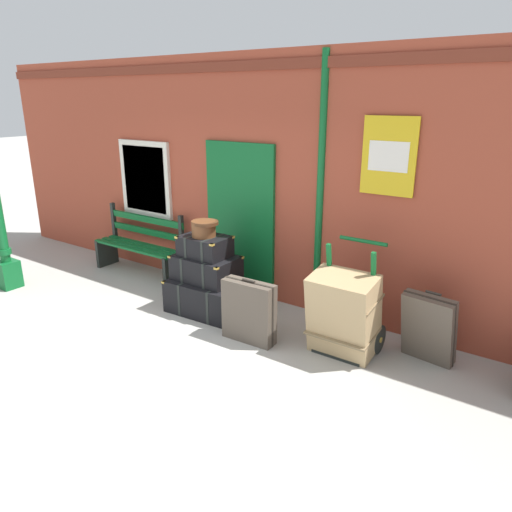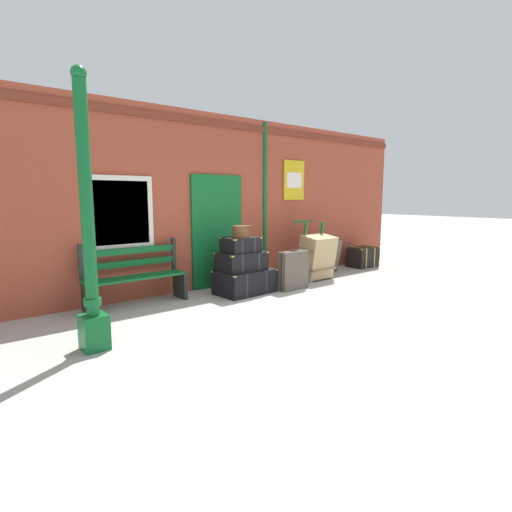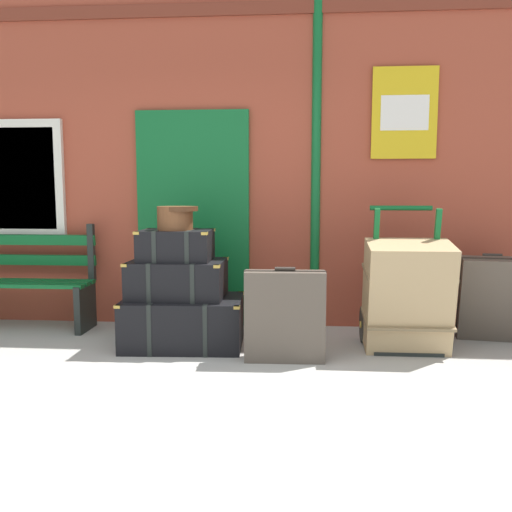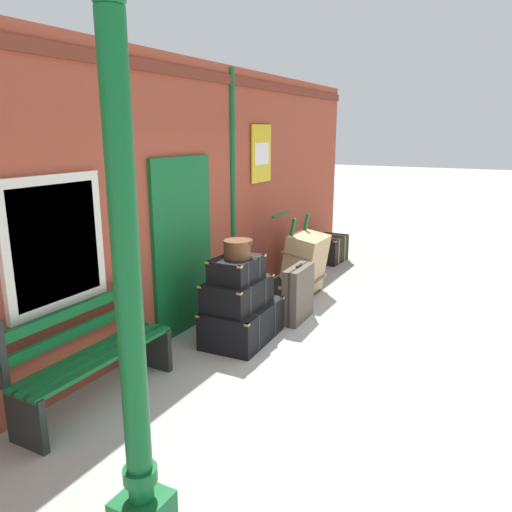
{
  "view_description": "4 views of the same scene",
  "coord_description": "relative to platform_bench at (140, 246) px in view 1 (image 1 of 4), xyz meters",
  "views": [
    {
      "loc": [
        3.62,
        -2.66,
        2.66
      ],
      "look_at": [
        0.56,
        1.72,
        0.88
      ],
      "focal_mm": 33.59,
      "sensor_mm": 36.0,
      "label": 1
    },
    {
      "loc": [
        -4.46,
        -3.89,
        1.71
      ],
      "look_at": [
        0.12,
        1.66,
        0.64
      ],
      "focal_mm": 28.4,
      "sensor_mm": 36.0,
      "label": 2
    },
    {
      "loc": [
        0.85,
        -2.81,
        1.33
      ],
      "look_at": [
        0.48,
        1.73,
        0.78
      ],
      "focal_mm": 37.89,
      "sensor_mm": 36.0,
      "label": 3
    },
    {
      "loc": [
        -4.86,
        -1.04,
        2.38
      ],
      "look_at": [
        0.68,
        1.91,
        0.8
      ],
      "focal_mm": 34.95,
      "sensor_mm": 36.0,
      "label": 4
    }
  ],
  "objects": [
    {
      "name": "porters_trolley",
      "position": [
        3.69,
        -0.33,
        -0.17
      ],
      "size": [
        0.71,
        0.58,
        1.2
      ],
      "color": "black",
      "rests_on": "ground"
    },
    {
      "name": "steamer_trunk_base",
      "position": [
        1.81,
        -0.5,
        -0.23
      ],
      "size": [
        1.04,
        0.7,
        0.43
      ],
      "color": "black",
      "rests_on": "ground"
    },
    {
      "name": "large_brown_trunk",
      "position": [
        3.69,
        -0.5,
        0.02
      ],
      "size": [
        0.7,
        0.57,
        0.94
      ],
      "color": "tan",
      "rests_on": "ground"
    },
    {
      "name": "steamer_trunk_top",
      "position": [
        1.75,
        -0.47,
        0.43
      ],
      "size": [
        0.61,
        0.45,
        0.27
      ],
      "color": "black",
      "rests_on": "steamer_trunk_middle"
    },
    {
      "name": "suitcase_beige",
      "position": [
        2.68,
        -0.83,
        -0.09
      ],
      "size": [
        0.64,
        0.22,
        0.75
      ],
      "color": "#51473D",
      "rests_on": "ground"
    },
    {
      "name": "steamer_trunk_middle",
      "position": [
        1.76,
        -0.47,
        0.14
      ],
      "size": [
        0.81,
        0.55,
        0.33
      ],
      "color": "black",
      "rests_on": "steamer_trunk_base"
    },
    {
      "name": "platform_bench",
      "position": [
        0.0,
        0.0,
        0.0
      ],
      "size": [
        1.6,
        0.43,
        1.01
      ],
      "color": "#0F5B28",
      "rests_on": "ground"
    },
    {
      "name": "round_hatbox",
      "position": [
        1.75,
        -0.48,
        0.67
      ],
      "size": [
        0.34,
        0.32,
        0.2
      ],
      "color": "brown",
      "rests_on": "steamer_trunk_top"
    },
    {
      "name": "brick_facade",
      "position": [
        1.93,
        0.44,
        1.15
      ],
      "size": [
        10.4,
        0.35,
        3.2
      ],
      "color": "#9E422D",
      "rests_on": "ground"
    },
    {
      "name": "suitcase_cream",
      "position": [
        4.48,
        -0.15,
        -0.06
      ],
      "size": [
        0.57,
        0.37,
        0.79
      ],
      "color": "#51473D",
      "rests_on": "ground"
    },
    {
      "name": "ground_plane",
      "position": [
        1.95,
        -2.16,
        -0.44
      ],
      "size": [
        60.0,
        60.0,
        0.0
      ],
      "primitive_type": "plane",
      "color": "#A3A099"
    }
  ]
}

